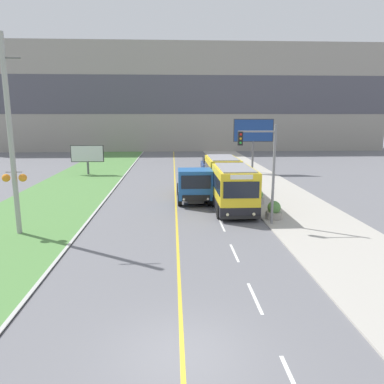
% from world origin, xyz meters
% --- Properties ---
extents(ground_plane, '(300.00, 300.00, 0.00)m').
position_xyz_m(ground_plane, '(0.00, 0.00, 0.00)').
color(ground_plane, slate).
extents(lane_marking_centre, '(2.88, 140.00, 0.01)m').
position_xyz_m(lane_marking_centre, '(0.35, 1.88, 0.00)').
color(lane_marking_centre, gold).
rests_on(lane_marking_centre, ground_plane).
extents(apartment_block_background, '(80.00, 8.04, 19.62)m').
position_xyz_m(apartment_block_background, '(0.00, 64.43, 9.81)').
color(apartment_block_background, gray).
rests_on(apartment_block_background, ground_plane).
extents(city_bus, '(2.67, 11.54, 3.17)m').
position_xyz_m(city_bus, '(3.96, 18.55, 1.61)').
color(city_bus, yellow).
rests_on(city_bus, ground_plane).
extents(dump_truck, '(2.58, 6.60, 2.67)m').
position_xyz_m(dump_truck, '(1.43, 18.77, 1.33)').
color(dump_truck, black).
rests_on(dump_truck, ground_plane).
extents(car_distant, '(1.80, 4.30, 1.45)m').
position_xyz_m(car_distant, '(4.34, 37.12, 0.69)').
color(car_distant, '#2D4784').
rests_on(car_distant, ground_plane).
extents(utility_pole_near, '(1.80, 0.44, 10.80)m').
position_xyz_m(utility_pole_near, '(-8.94, 11.49, 5.08)').
color(utility_pole_near, '#9E9E99').
rests_on(utility_pole_near, ground_plane).
extents(traffic_light_mast, '(2.28, 0.32, 6.06)m').
position_xyz_m(traffic_light_mast, '(5.16, 12.44, 3.85)').
color(traffic_light_mast, slate).
rests_on(traffic_light_mast, ground_plane).
extents(billboard_large, '(4.63, 0.24, 6.21)m').
position_xyz_m(billboard_large, '(9.09, 33.66, 4.68)').
color(billboard_large, '#59595B').
rests_on(billboard_large, ground_plane).
extents(billboard_small, '(3.66, 0.24, 3.33)m').
position_xyz_m(billboard_small, '(-9.79, 33.21, 2.30)').
color(billboard_small, '#59595B').
rests_on(billboard_small, ground_plane).
extents(planter_round_near, '(1.04, 1.04, 1.16)m').
position_xyz_m(planter_round_near, '(6.23, 13.53, 0.58)').
color(planter_round_near, gray).
rests_on(planter_round_near, sidewalk_right).
extents(planter_round_second, '(0.95, 0.95, 1.05)m').
position_xyz_m(planter_round_second, '(6.18, 17.89, 0.54)').
color(planter_round_second, gray).
rests_on(planter_round_second, sidewalk_right).
extents(planter_round_third, '(1.00, 1.00, 1.07)m').
position_xyz_m(planter_round_third, '(6.30, 22.25, 0.55)').
color(planter_round_third, gray).
rests_on(planter_round_third, sidewalk_right).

